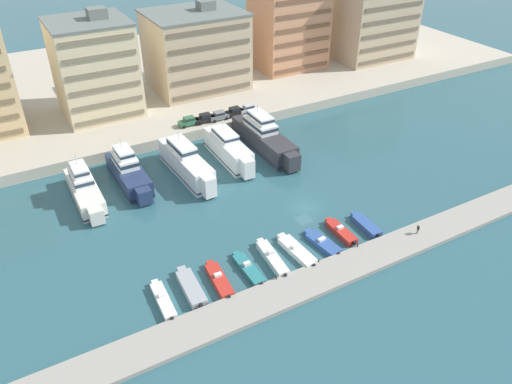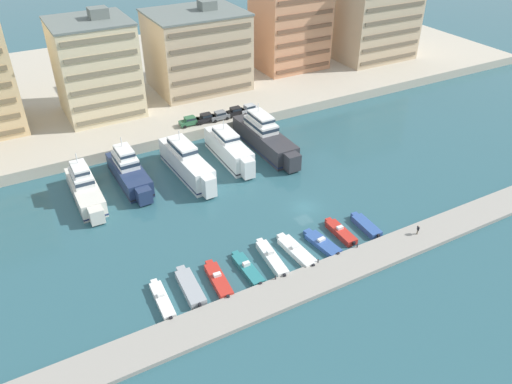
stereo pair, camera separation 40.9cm
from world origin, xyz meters
TOP-DOWN VIEW (x-y plane):
  - ground_plane at (0.00, 0.00)m, footprint 400.00×400.00m
  - quay_promenade at (0.00, 65.12)m, footprint 180.00×70.00m
  - pier_dock at (0.00, -14.92)m, footprint 120.00×5.29m
  - yacht_ivory_far_left at (-30.18, 19.49)m, footprint 4.04×16.21m
  - yacht_navy_left at (-22.30, 21.20)m, footprint 4.43×16.45m
  - yacht_white_mid_left at (-12.64, 18.61)m, footprint 4.52×18.51m
  - yacht_white_center_left at (-3.71, 19.87)m, footprint 4.07×16.69m
  - yacht_charcoal_center at (4.26, 20.57)m, footprint 4.69×20.93m
  - motorboat_white_far_left at (-27.30, -8.72)m, footprint 1.87×7.56m
  - motorboat_grey_left at (-23.38, -8.40)m, footprint 2.46×7.88m
  - motorboat_red_mid_left at (-19.58, -8.87)m, footprint 2.36×7.59m
  - motorboat_teal_center_left at (-15.12, -8.70)m, footprint 1.77×7.61m
  - motorboat_white_center at (-11.27, -8.60)m, footprint 2.30×8.44m
  - motorboat_white_center_right at (-7.32, -8.84)m, footprint 2.45×8.31m
  - motorboat_blue_mid_right at (-3.06, -9.12)m, footprint 2.79×7.06m
  - motorboat_red_right at (0.75, -8.42)m, footprint 1.83×6.81m
  - motorboat_blue_far_right at (5.09, -8.99)m, footprint 2.14×6.48m
  - car_green_far_left at (-6.13, 32.91)m, footprint 4.10×1.92m
  - car_black_left at (-2.66, 32.74)m, footprint 4.11×1.93m
  - car_grey_mid_left at (0.32, 32.36)m, footprint 4.11×1.94m
  - car_black_center_left at (4.03, 32.63)m, footprint 4.13×1.97m
  - car_silver_center at (7.23, 32.45)m, footprint 4.16×2.04m
  - apartment_block_left at (-19.61, 48.10)m, footprint 15.35×15.01m
  - apartment_block_mid_left at (4.11, 51.68)m, footprint 20.96×17.07m
  - apartment_block_center_left at (30.13, 53.37)m, footprint 17.13×13.85m
  - apartment_block_center at (53.58, 47.71)m, footprint 20.56×12.49m
  - pedestrian_near_edge at (10.28, -14.36)m, footprint 0.36×0.56m
  - bollard_west at (-12.95, -12.52)m, footprint 0.20×0.20m
  - bollard_west_mid at (-6.18, -12.52)m, footprint 0.20×0.20m
  - bollard_east_mid at (0.60, -12.52)m, footprint 0.20×0.20m

SIDE VIEW (x-z plane):
  - ground_plane at x=0.00m, z-range 0.00..0.00m
  - pier_dock at x=0.00m, z-range 0.00..0.61m
  - motorboat_blue_mid_right at x=-3.06m, z-range -0.18..0.91m
  - motorboat_teal_center_left at x=-15.12m, z-range -0.24..1.00m
  - motorboat_white_center_right at x=-7.32m, z-range -0.17..1.02m
  - motorboat_white_far_left at x=-27.30m, z-range -0.17..1.05m
  - motorboat_blue_far_right at x=5.09m, z-range 0.00..0.94m
  - motorboat_red_mid_left at x=-19.58m, z-range -0.19..1.14m
  - motorboat_red_right at x=0.75m, z-range -0.19..1.16m
  - motorboat_grey_left at x=-23.38m, z-range 0.00..1.06m
  - motorboat_white_center at x=-11.27m, z-range -0.24..1.31m
  - bollard_west at x=-12.95m, z-range 0.63..1.24m
  - bollard_west_mid at x=-6.18m, z-range 0.63..1.24m
  - bollard_east_mid at x=0.60m, z-range 0.63..1.24m
  - quay_promenade at x=0.00m, z-range 0.00..2.16m
  - pedestrian_near_edge at x=10.28m, z-range 0.76..2.31m
  - yacht_ivory_far_left at x=-30.18m, z-range -1.76..5.91m
  - yacht_navy_left at x=-22.30m, z-range -1.77..6.10m
  - yacht_white_center_left at x=-3.71m, z-range -1.32..5.85m
  - yacht_white_mid_left at x=-12.64m, z-range -1.40..6.28m
  - yacht_charcoal_center at x=4.26m, z-range -1.79..6.71m
  - car_green_far_left at x=-6.13m, z-range 2.24..4.04m
  - car_black_left at x=-2.66m, z-range 2.24..4.04m
  - car_grey_mid_left at x=0.32m, z-range 2.24..4.04m
  - car_black_center_left at x=4.03m, z-range 2.24..4.04m
  - car_silver_center at x=7.23m, z-range 2.24..4.04m
  - apartment_block_mid_left at x=4.11m, z-range 1.20..20.42m
  - apartment_block_left at x=-19.61m, z-range 1.22..22.36m
  - apartment_block_center_left at x=30.13m, z-range 1.22..23.03m
  - apartment_block_center at x=53.58m, z-range 1.22..26.59m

